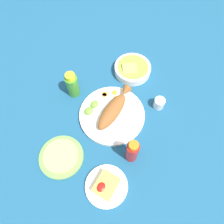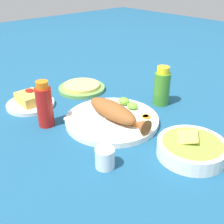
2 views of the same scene
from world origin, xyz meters
name	(u,v)px [view 2 (image 2 of 2)]	position (x,y,z in m)	size (l,w,h in m)	color
ground_plane	(112,122)	(0.00, 0.00, 0.00)	(4.00, 4.00, 0.00)	navy
main_plate	(112,120)	(0.00, 0.00, 0.01)	(0.31, 0.31, 0.02)	white
fried_fish	(115,112)	(-0.01, 0.00, 0.04)	(0.26, 0.08, 0.05)	brown
fork_near	(88,118)	(0.05, 0.06, 0.02)	(0.13, 0.15, 0.00)	silver
fork_far	(91,112)	(0.07, 0.03, 0.02)	(0.12, 0.16, 0.00)	silver
carrot_slice_near	(136,124)	(-0.09, -0.02, 0.02)	(0.03, 0.03, 0.00)	orange
carrot_slice_mid	(146,124)	(-0.11, -0.05, 0.02)	(0.02, 0.02, 0.00)	orange
carrot_slice_far	(147,117)	(-0.08, -0.09, 0.02)	(0.03, 0.03, 0.00)	orange
carrot_slice_extra	(145,116)	(-0.07, -0.08, 0.02)	(0.02, 0.02, 0.00)	orange
lime_wedge_main	(131,105)	(0.00, -0.10, 0.03)	(0.04, 0.03, 0.02)	#6BB233
lime_wedge_side	(124,101)	(0.05, -0.10, 0.03)	(0.04, 0.04, 0.02)	#6BB233
hot_sauce_bottle_red	(45,105)	(0.13, 0.17, 0.07)	(0.05, 0.05, 0.15)	#B21914
hot_sauce_bottle_green	(162,87)	(-0.02, -0.23, 0.07)	(0.06, 0.06, 0.15)	#3D8428
salt_cup	(105,159)	(-0.16, 0.17, 0.02)	(0.05, 0.05, 0.05)	silver
side_plate_fries	(31,104)	(0.29, 0.14, 0.01)	(0.17, 0.17, 0.01)	white
fries_pile	(30,98)	(0.29, 0.14, 0.03)	(0.10, 0.08, 0.04)	gold
guacamole_bowl	(192,148)	(-0.28, -0.04, 0.02)	(0.19, 0.19, 0.06)	white
tortilla_plate	(82,88)	(0.28, -0.09, 0.01)	(0.19, 0.19, 0.01)	#6B9E4C
tortilla_stack	(82,85)	(0.28, -0.09, 0.02)	(0.15, 0.15, 0.01)	#E0C666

